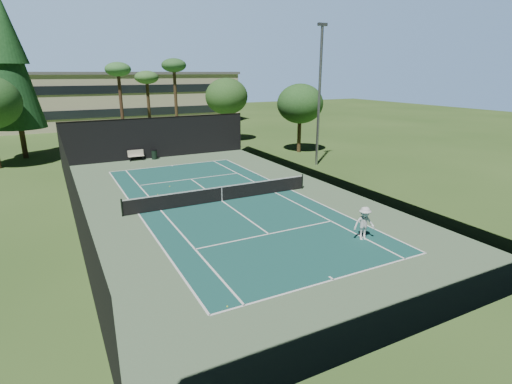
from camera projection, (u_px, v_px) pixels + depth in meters
The scene contains 21 objects.
ground at pixel (222, 201), 26.61m from camera, with size 160.00×160.00×0.00m, color #345520.
apron_slab at pixel (222, 201), 26.61m from camera, with size 18.00×32.00×0.01m, color #54704F.
court_surface at pixel (222, 201), 26.60m from camera, with size 10.97×23.77×0.01m, color #184D47.
court_lines at pixel (222, 201), 26.60m from camera, with size 11.07×23.87×0.01m.
tennis_net at pixel (222, 193), 26.45m from camera, with size 12.90×0.10×1.10m.
fence at pixel (221, 172), 26.08m from camera, with size 18.04×32.05×4.03m.
player at pixel (364, 223), 20.28m from camera, with size 1.14×0.65×1.76m, color silver.
tennis_ball_a at pixel (227, 307), 14.60m from camera, with size 0.06×0.06×0.06m, color #D9ED35.
tennis_ball_b at pixel (158, 195), 27.94m from camera, with size 0.06×0.06×0.06m, color #C6E534.
tennis_ball_c at pixel (202, 187), 29.75m from camera, with size 0.07×0.07×0.07m, color yellow.
tennis_ball_d at pixel (170, 186), 29.89m from camera, with size 0.07×0.07×0.07m, color #DDED36.
park_bench at pixel (136, 155), 38.68m from camera, with size 1.50×0.45×1.02m.
trash_bin at pixel (154, 155), 39.23m from camera, with size 0.56×0.56×0.95m.
pine_tree at pixel (9, 58), 37.22m from camera, with size 4.80×4.80×15.00m.
palm_a at pixel (118, 73), 43.74m from camera, with size 2.80×2.80×9.32m.
palm_b at pixel (147, 80), 47.23m from camera, with size 2.80×2.80×8.42m.
palm_c at pixel (174, 69), 45.42m from camera, with size 2.80×2.80×9.77m.
decid_tree_a at pixel (226, 97), 48.15m from camera, with size 5.12×5.12×7.62m.
decid_tree_b at pixel (300, 104), 41.52m from camera, with size 4.80×4.80×7.14m.
campus_building at pixel (111, 98), 64.44m from camera, with size 40.50×12.50×8.30m.
light_pole at pixel (319, 93), 35.15m from camera, with size 0.90×0.25×12.22m.
Camera 1 is at (-9.67, -23.49, 8.26)m, focal length 28.00 mm.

